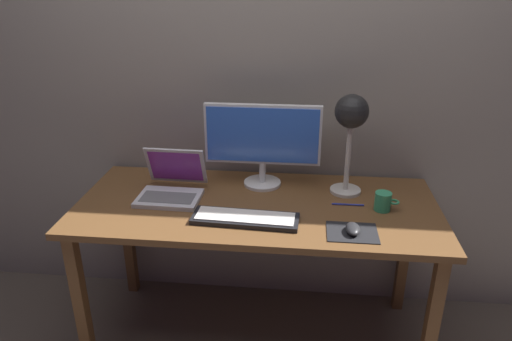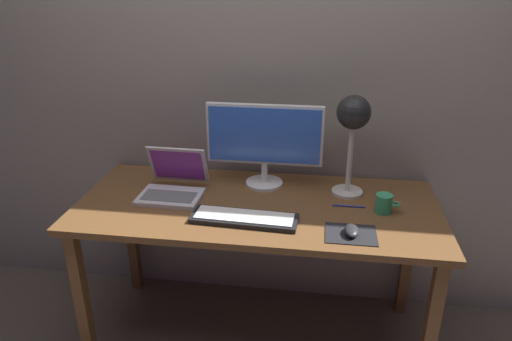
{
  "view_description": "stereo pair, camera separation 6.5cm",
  "coord_description": "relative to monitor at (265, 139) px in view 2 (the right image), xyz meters",
  "views": [
    {
      "loc": [
        0.19,
        -1.85,
        1.69
      ],
      "look_at": [
        0.0,
        -0.05,
        0.92
      ],
      "focal_mm": 32.96,
      "sensor_mm": 36.0,
      "label": 1
    },
    {
      "loc": [
        0.25,
        -1.84,
        1.69
      ],
      "look_at": [
        0.0,
        -0.05,
        0.92
      ],
      "focal_mm": 32.96,
      "sensor_mm": 36.0,
      "label": 2
    }
  ],
  "objects": [
    {
      "name": "monitor",
      "position": [
        0.0,
        0.0,
        0.0
      ],
      "size": [
        0.54,
        0.18,
        0.4
      ],
      "color": "silver",
      "rests_on": "desk"
    },
    {
      "name": "desk",
      "position": [
        -0.01,
        -0.2,
        -0.31
      ],
      "size": [
        1.6,
        0.7,
        0.74
      ],
      "color": "brown",
      "rests_on": "ground"
    },
    {
      "name": "mousepad",
      "position": [
        0.39,
        -0.42,
        -0.23
      ],
      "size": [
        0.2,
        0.16,
        0.0
      ],
      "primitive_type": "cube",
      "color": "black",
      "rests_on": "desk"
    },
    {
      "name": "laptop",
      "position": [
        -0.4,
        -0.15,
        -0.17
      ],
      "size": [
        0.29,
        0.28,
        0.21
      ],
      "color": "silver",
      "rests_on": "desk"
    },
    {
      "name": "ground_plane",
      "position": [
        -0.01,
        -0.2,
        -0.97
      ],
      "size": [
        4.8,
        4.8,
        0.0
      ],
      "primitive_type": "plane",
      "color": "brown",
      "rests_on": "ground"
    },
    {
      "name": "desk_lamp",
      "position": [
        0.39,
        -0.04,
        0.12
      ],
      "size": [
        0.15,
        0.15,
        0.46
      ],
      "color": "beige",
      "rests_on": "desk"
    },
    {
      "name": "coffee_mug",
      "position": [
        0.54,
        -0.21,
        -0.19
      ],
      "size": [
        0.11,
        0.07,
        0.08
      ],
      "color": "#339966",
      "rests_on": "desk"
    },
    {
      "name": "pen",
      "position": [
        0.4,
        -0.18,
        -0.23
      ],
      "size": [
        0.14,
        0.01,
        0.01
      ],
      "primitive_type": "cylinder",
      "rotation": [
        0.0,
        1.57,
        0.01
      ],
      "color": "#2633A5",
      "rests_on": "desk"
    },
    {
      "name": "mouse",
      "position": [
        0.4,
        -0.42,
        -0.21
      ],
      "size": [
        0.06,
        0.1,
        0.03
      ],
      "primitive_type": "ellipsoid",
      "color": "#28282B",
      "rests_on": "mousepad"
    },
    {
      "name": "back_wall",
      "position": [
        -0.01,
        0.2,
        0.33
      ],
      "size": [
        4.8,
        0.06,
        2.6
      ],
      "primitive_type": "cube",
      "color": "gray",
      "rests_on": "ground"
    },
    {
      "name": "keyboard_main",
      "position": [
        -0.04,
        -0.36,
        -0.22
      ],
      "size": [
        0.45,
        0.16,
        0.03
      ],
      "color": "black",
      "rests_on": "desk"
    }
  ]
}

